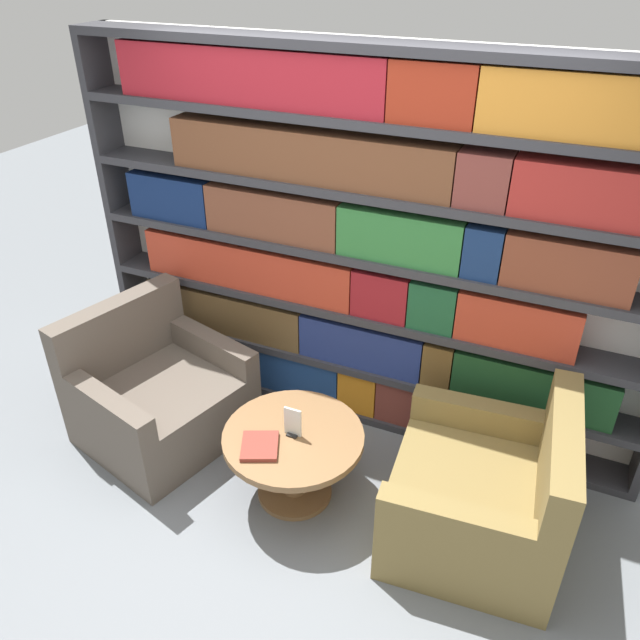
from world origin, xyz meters
The scene contains 7 objects.
ground_plane centered at (0.00, 0.00, 0.00)m, with size 14.00×14.00×0.00m, color slate.
bookshelf centered at (0.00, 1.23, 1.15)m, with size 3.57×0.30×2.34m.
armchair_left centered at (-1.07, 0.48, 0.29)m, with size 1.06×1.11×0.86m.
armchair_right centered at (0.99, 0.47, 0.29)m, with size 0.92×0.98×0.86m.
coffee_table centered at (-0.04, 0.34, 0.32)m, with size 0.78×0.78×0.45m.
table_sign centered at (-0.04, 0.34, 0.53)m, with size 0.10×0.06×0.18m.
stray_book centered at (-0.15, 0.17, 0.46)m, with size 0.27×0.28×0.03m.
Camera 1 is at (1.14, -1.95, 2.77)m, focal length 35.00 mm.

